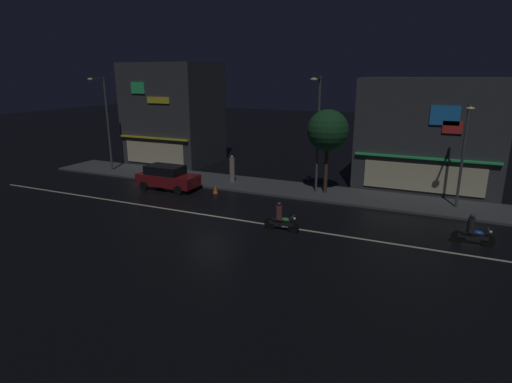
% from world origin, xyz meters
% --- Properties ---
extents(ground_plane, '(140.00, 140.00, 0.00)m').
position_xyz_m(ground_plane, '(0.00, 0.00, 0.00)').
color(ground_plane, black).
extents(lane_divider_stripe, '(33.69, 0.16, 0.01)m').
position_xyz_m(lane_divider_stripe, '(0.00, 0.00, 0.01)').
color(lane_divider_stripe, beige).
rests_on(lane_divider_stripe, ground).
extents(sidewalk_far, '(35.47, 3.86, 0.14)m').
position_xyz_m(sidewalk_far, '(0.00, 6.95, 0.07)').
color(sidewalk_far, '#424447').
rests_on(sidewalk_far, ground).
extents(storefront_left_block, '(9.25, 6.40, 7.56)m').
position_xyz_m(storefront_left_block, '(10.64, 12.01, 3.78)').
color(storefront_left_block, '#383A3F').
rests_on(storefront_left_block, ground).
extents(storefront_center_block, '(7.26, 6.30, 8.71)m').
position_xyz_m(storefront_center_block, '(-10.64, 11.96, 4.35)').
color(storefront_center_block, '#383A3F').
rests_on(storefront_center_block, ground).
extents(streetlamp_west, '(0.44, 1.64, 7.44)m').
position_xyz_m(streetlamp_west, '(-13.16, 6.23, 4.50)').
color(streetlamp_west, '#47494C').
rests_on(streetlamp_west, sidewalk_far).
extents(streetlamp_mid, '(0.44, 1.64, 7.51)m').
position_xyz_m(streetlamp_mid, '(4.13, 6.66, 4.54)').
color(streetlamp_mid, '#47494C').
rests_on(streetlamp_mid, sidewalk_far).
extents(streetlamp_east, '(0.44, 1.64, 6.06)m').
position_xyz_m(streetlamp_east, '(12.72, 6.85, 3.78)').
color(streetlamp_east, '#47494C').
rests_on(streetlamp_east, sidewalk_far).
extents(pedestrian_on_sidewalk, '(0.39, 0.39, 1.96)m').
position_xyz_m(pedestrian_on_sidewalk, '(-2.25, 6.98, 1.05)').
color(pedestrian_on_sidewalk, gray).
rests_on(pedestrian_on_sidewalk, sidewalk_far).
extents(street_tree, '(2.67, 2.67, 5.49)m').
position_xyz_m(street_tree, '(4.75, 6.95, 4.28)').
color(street_tree, '#473323').
rests_on(street_tree, sidewalk_far).
extents(parked_car_near_kerb, '(4.30, 1.98, 1.67)m').
position_xyz_m(parked_car_near_kerb, '(-5.66, 3.74, 0.87)').
color(parked_car_near_kerb, maroon).
rests_on(parked_car_near_kerb, ground).
extents(motorcycle_lead, '(1.90, 0.60, 1.52)m').
position_xyz_m(motorcycle_lead, '(13.32, 1.45, 0.63)').
color(motorcycle_lead, black).
rests_on(motorcycle_lead, ground).
extents(motorcycle_following, '(1.90, 0.60, 1.52)m').
position_xyz_m(motorcycle_following, '(4.44, -0.53, 0.63)').
color(motorcycle_following, black).
rests_on(motorcycle_following, ground).
extents(traffic_cone, '(0.36, 0.36, 0.55)m').
position_xyz_m(traffic_cone, '(-2.09, 4.19, 0.28)').
color(traffic_cone, orange).
rests_on(traffic_cone, ground).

